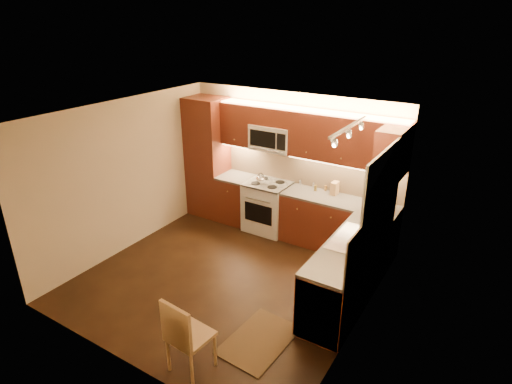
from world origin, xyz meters
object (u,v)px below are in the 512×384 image
Objects in this scene: kettle at (260,178)px; dining_chair at (190,334)px; microwave at (272,138)px; stove at (268,206)px; toaster_oven at (380,202)px; soap_bottle at (374,225)px; sink at (354,235)px; knife_block at (335,188)px.

kettle is 3.48m from dining_chair.
microwave is 3.81m from dining_chair.
stove is 1.21× the size of microwave.
microwave is at bearing 90.00° from stove.
soap_bottle is at bearing -78.64° from toaster_oven.
dining_chair is (0.98, -3.47, -1.24)m from microwave.
soap_bottle reaches higher than sink.
stove is 1.32m from knife_block.
sink is at bearing -88.90° from toaster_oven.
kettle is (-0.11, -0.21, -0.70)m from microwave.
knife_block reaches higher than toaster_oven.
microwave reaches higher than kettle.
sink is 2.42× the size of toaster_oven.
knife_block reaches higher than kettle.
sink is at bearing -32.21° from microwave.
dining_chair is at bearing -92.55° from knife_block.
microwave is 2.12m from toaster_oven.
knife_block is at bearing 91.83° from dining_chair.
stove is at bearing 111.51° from dining_chair.
toaster_oven reaches higher than stove.
microwave is 2.48m from sink.
toaster_oven is 3.57m from dining_chair.
toaster_oven is (-0.00, 1.17, 0.03)m from sink.
microwave is 2.14× the size of toaster_oven.
kettle reaches higher than sink.
soap_bottle is (2.25, -0.67, -0.01)m from kettle.
stove is 4.51× the size of soap_bottle.
stove is at bearing -177.67° from toaster_oven.
toaster_oven is at bearing 78.38° from dining_chair.
stove is 2.59× the size of toaster_oven.
knife_block is 1.08× the size of soap_bottle.
soap_bottle is (2.14, -0.75, 0.54)m from stove.
knife_block is at bearing 2.55° from microwave.
dining_chair is (-1.02, -3.38, -0.53)m from toaster_oven.
knife_block is at bearing 171.16° from toaster_oven.
dining_chair is at bearing -105.77° from toaster_oven.
stove is 1.27m from microwave.
kettle is 0.87× the size of knife_block.
kettle is 1.32m from knife_block.
soap_bottle is at bearing 8.15° from kettle.
knife_block is (-0.81, 0.14, 0.00)m from toaster_oven.
microwave reaches higher than soap_bottle.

